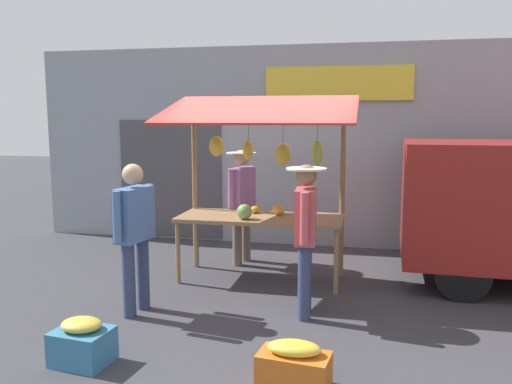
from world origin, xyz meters
TOP-DOWN VIEW (x-y plane):
  - ground_plane at (0.00, 0.00)m, footprint 40.00×40.00m
  - street_backdrop at (0.03, -2.20)m, footprint 9.00×0.30m
  - market_stall at (0.00, -0.03)m, footprint 2.50×1.46m
  - vendor_with_sunhat at (0.44, -0.75)m, footprint 0.45×0.71m
  - shopper_with_ponytail at (-0.74, 1.18)m, footprint 0.44×0.72m
  - shopper_with_shopping_bag at (1.12, 1.50)m, footprint 0.30×0.71m
  - produce_crate_near at (-0.84, 2.75)m, footprint 0.62×0.40m
  - produce_crate_side at (1.07, 2.74)m, footprint 0.53×0.45m

SIDE VIEW (x-z plane):
  - ground_plane at x=0.00m, z-range 0.00..0.00m
  - produce_crate_near at x=-0.84m, z-range -0.02..0.37m
  - produce_crate_side at x=1.07m, z-range -0.02..0.41m
  - shopper_with_shopping_bag at x=1.12m, z-range 0.14..1.83m
  - shopper_with_ponytail at x=-0.74m, z-range 0.16..1.85m
  - vendor_with_sunhat at x=0.44m, z-range 0.17..1.89m
  - market_stall at x=0.00m, z-range 0.29..2.78m
  - street_backdrop at x=0.03m, z-range 0.00..3.40m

